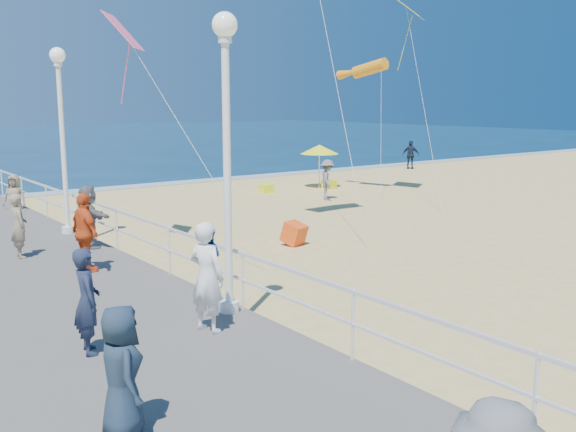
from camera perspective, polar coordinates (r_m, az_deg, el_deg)
ground at (r=15.45m, az=12.02°, el=-5.92°), size 160.00×160.00×0.00m
surf_line at (r=32.50m, az=-16.29°, el=2.32°), size 160.00×1.20×0.04m
boardwalk at (r=11.14m, az=-14.83°, el=-11.31°), size 5.00×44.00×0.40m
railing at (r=11.89m, az=-4.05°, el=-4.31°), size 0.05×42.00×0.55m
lamp_post_mid at (r=11.37m, az=-5.49°, el=7.32°), size 0.44×0.44×5.32m
lamp_post_far at (r=19.61m, az=-19.49°, el=7.95°), size 0.44×0.44×5.32m
woman_holding_toddler at (r=10.78m, az=-7.23°, el=-5.40°), size 0.64×0.79×1.87m
toddler_held at (r=10.90m, az=-6.98°, el=-3.40°), size 0.43×0.49×0.85m
spectator_0 at (r=10.29m, az=-17.43°, el=-7.21°), size 0.48×0.65×1.65m
spectator_3 at (r=15.12m, az=-17.60°, el=-1.42°), size 0.56×1.11×1.81m
spectator_4 at (r=7.72m, az=-14.60°, el=-13.29°), size 0.60×0.83×1.57m
spectator_5 at (r=17.65m, az=-17.30°, el=-0.04°), size 0.62×1.59×1.67m
spectator_6 at (r=17.11m, az=-22.80°, el=-0.81°), size 0.39×0.59×1.60m
beach_walker_a at (r=27.87m, az=3.52°, el=3.23°), size 1.19×1.30×1.76m
beach_walker_b at (r=41.49m, az=10.86°, el=5.36°), size 0.96×1.11×1.80m
beach_walker_c at (r=25.02m, az=-23.11°, el=1.52°), size 0.96×0.89×1.64m
box_kite at (r=19.01m, az=0.55°, el=-1.75°), size 0.73×0.84×0.74m
beach_umbrella at (r=31.66m, az=2.81°, el=5.94°), size 1.90×1.90×2.14m
beach_chair_left at (r=30.15m, az=-1.94°, el=2.47°), size 0.55×0.55×0.40m
beach_chair_right at (r=31.65m, az=3.67°, el=2.82°), size 0.55×0.55×0.40m
kite_windsock at (r=30.29m, az=7.31°, el=12.90°), size 1.06×2.97×1.14m
kite_diamond_pink at (r=18.55m, az=-14.43°, el=15.61°), size 1.44×1.51×0.96m
kite_diamond_multi at (r=29.26m, az=10.45°, el=17.85°), size 2.19×2.09×1.04m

